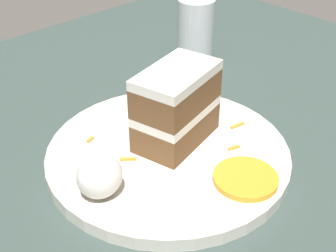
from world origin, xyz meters
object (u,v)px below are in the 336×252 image
(plate, at_px, (168,155))
(drinking_glass, at_px, (195,34))
(cream_dollop, at_px, (102,178))
(cake_slice, at_px, (176,106))
(orange_garnish, at_px, (246,178))

(plate, relative_size, drinking_glass, 2.79)
(plate, relative_size, cream_dollop, 5.88)
(cream_dollop, height_order, drinking_glass, drinking_glass)
(cake_slice, relative_size, drinking_glass, 1.13)
(cream_dollop, xyz_separation_m, orange_garnish, (-0.13, 0.09, -0.02))
(cream_dollop, relative_size, drinking_glass, 0.47)
(cake_slice, height_order, cream_dollop, cake_slice)
(cake_slice, height_order, orange_garnish, cake_slice)
(orange_garnish, bearing_deg, cake_slice, -90.62)
(plate, height_order, cream_dollop, cream_dollop)
(drinking_glass, bearing_deg, orange_garnish, 52.61)
(plate, distance_m, cake_slice, 0.06)
(cake_slice, relative_size, orange_garnish, 1.64)
(cake_slice, xyz_separation_m, orange_garnish, (0.00, 0.11, -0.05))
(cake_slice, distance_m, orange_garnish, 0.12)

